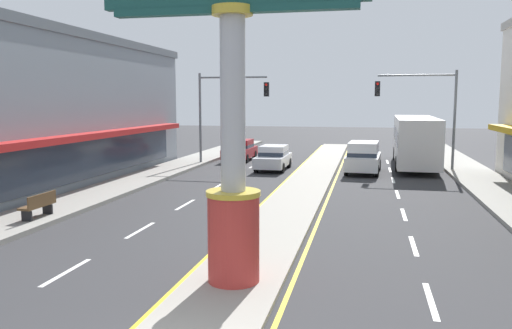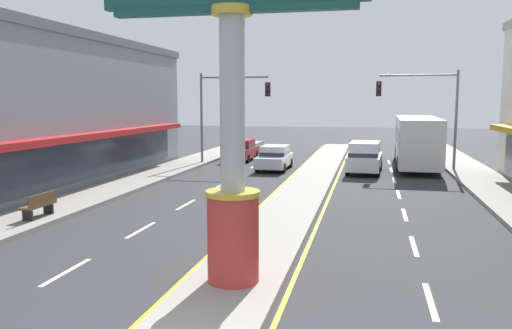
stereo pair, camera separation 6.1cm
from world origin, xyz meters
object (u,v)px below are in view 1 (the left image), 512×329
at_px(sedan_near_left_lane, 240,150).
at_px(district_sign, 233,110).
at_px(suv_mid_left_lane, 363,157).
at_px(traffic_light_left_side, 225,102).
at_px(storefront_left, 10,109).
at_px(sedan_near_right_lane, 273,157).
at_px(street_bench, 39,205).
at_px(traffic_light_right_side, 425,103).
at_px(bus_far_right_lane, 415,138).

bearing_deg(sedan_near_left_lane, district_sign, -76.32).
bearing_deg(suv_mid_left_lane, traffic_light_left_side, 168.59).
height_order(storefront_left, traffic_light_left_side, storefront_left).
bearing_deg(district_sign, storefront_left, 141.59).
relative_size(sedan_near_right_lane, street_bench, 2.69).
bearing_deg(traffic_light_right_side, suv_mid_left_lane, -156.23).
bearing_deg(district_sign, traffic_light_right_side, 73.68).
xyz_separation_m(district_sign, storefront_left, (-14.93, 11.83, -0.23)).
bearing_deg(suv_mid_left_lane, street_bench, -126.08).
height_order(storefront_left, sedan_near_left_lane, storefront_left).
distance_m(traffic_light_right_side, sedan_near_right_lane, 9.89).
bearing_deg(sedan_near_right_lane, suv_mid_left_lane, -3.62).
relative_size(storefront_left, traffic_light_right_side, 4.04).
relative_size(traffic_light_left_side, sedan_near_right_lane, 1.44).
height_order(district_sign, sedan_near_right_lane, district_sign).
height_order(district_sign, street_bench, district_sign).
height_order(traffic_light_left_side, suv_mid_left_lane, traffic_light_left_side).
distance_m(sedan_near_right_lane, suv_mid_left_lane, 5.60).
xyz_separation_m(storefront_left, bus_far_right_lane, (21.02, 12.39, -2.05)).
height_order(storefront_left, street_bench, storefront_left).
height_order(sedan_near_left_lane, suv_mid_left_lane, suv_mid_left_lane).
bearing_deg(bus_far_right_lane, traffic_light_right_side, -83.29).
distance_m(sedan_near_left_lane, suv_mid_left_lane, 10.12).
relative_size(district_sign, bus_far_right_lane, 0.71).
relative_size(storefront_left, sedan_near_right_lane, 5.81).
height_order(traffic_light_left_side, bus_far_right_lane, traffic_light_left_side).
height_order(sedan_near_right_lane, sedan_near_left_lane, same).
distance_m(storefront_left, street_bench, 10.12).
xyz_separation_m(storefront_left, traffic_light_right_side, (21.31, 9.97, 0.33)).
distance_m(traffic_light_left_side, bus_far_right_lane, 12.89).
distance_m(district_sign, traffic_light_left_side, 22.98).
bearing_deg(storefront_left, sedan_near_right_lane, 35.78).
relative_size(traffic_light_left_side, traffic_light_right_side, 1.00).
xyz_separation_m(traffic_light_left_side, street_bench, (-2.10, -17.33, -3.60)).
xyz_separation_m(traffic_light_left_side, suv_mid_left_lane, (9.18, -1.85, -3.26)).
bearing_deg(bus_far_right_lane, suv_mid_left_lane, -129.55).
distance_m(traffic_light_left_side, suv_mid_left_lane, 9.91).
relative_size(traffic_light_right_side, sedan_near_left_lane, 1.44).
distance_m(district_sign, suv_mid_left_lane, 20.66).
xyz_separation_m(traffic_light_left_side, bus_far_right_lane, (12.48, 2.15, -2.38)).
bearing_deg(sedan_near_left_lane, sedan_near_right_lane, -53.57).
bearing_deg(street_bench, sedan_near_left_lane, 83.30).
height_order(traffic_light_left_side, sedan_near_right_lane, traffic_light_left_side).
relative_size(district_sign, traffic_light_left_side, 1.28).
xyz_separation_m(traffic_light_right_side, suv_mid_left_lane, (-3.59, -1.58, -3.26)).
xyz_separation_m(traffic_light_right_side, street_bench, (-14.86, -17.06, -3.60)).
height_order(bus_far_right_lane, suv_mid_left_lane, bus_far_right_lane).
bearing_deg(suv_mid_left_lane, district_sign, -97.86).
bearing_deg(sedan_near_right_lane, street_bench, -109.75).
distance_m(traffic_light_right_side, sedan_near_left_lane, 13.35).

